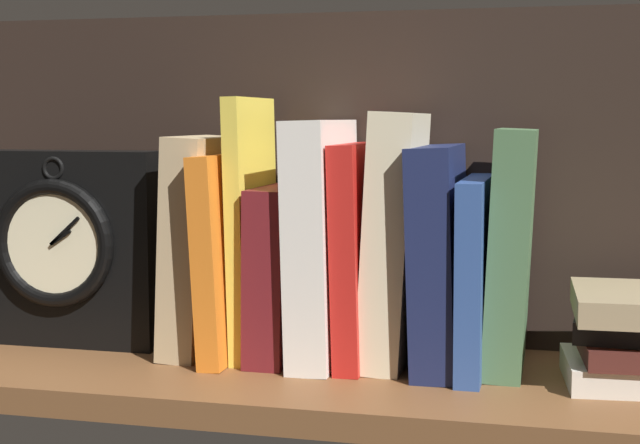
# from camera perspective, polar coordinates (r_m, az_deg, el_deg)

# --- Properties ---
(ground_plane) EXTENTS (0.94, 0.27, 0.03)m
(ground_plane) POSITION_cam_1_polar(r_m,az_deg,el_deg) (0.93, 1.05, -9.47)
(ground_plane) COLOR brown
(back_panel) EXTENTS (0.94, 0.01, 0.35)m
(back_panel) POSITION_cam_1_polar(r_m,az_deg,el_deg) (1.02, 2.66, 2.61)
(back_panel) COLOR black
(back_panel) RESTS_ON ground_plane
(book_tan_shortstories) EXTENTS (0.05, 0.13, 0.22)m
(book_tan_shortstories) POSITION_cam_1_polar(r_m,az_deg,el_deg) (0.98, -7.19, -1.35)
(book_tan_shortstories) COLOR tan
(book_tan_shortstories) RESTS_ON ground_plane
(book_orange_pandolfini) EXTENTS (0.03, 0.17, 0.20)m
(book_orange_pandolfini) POSITION_cam_1_polar(r_m,az_deg,el_deg) (0.97, -5.32, -1.92)
(book_orange_pandolfini) COLOR orange
(book_orange_pandolfini) RESTS_ON ground_plane
(book_yellow_seinlanguage) EXTENTS (0.02, 0.12, 0.26)m
(book_yellow_seinlanguage) POSITION_cam_1_polar(r_m,az_deg,el_deg) (0.96, -4.07, -0.33)
(book_yellow_seinlanguage) COLOR gold
(book_yellow_seinlanguage) RESTS_ON ground_plane
(book_maroon_dawkins) EXTENTS (0.04, 0.14, 0.17)m
(book_maroon_dawkins) POSITION_cam_1_polar(r_m,az_deg,el_deg) (0.96, -2.33, -2.97)
(book_maroon_dawkins) COLOR maroon
(book_maroon_dawkins) RESTS_ON ground_plane
(book_white_catcher) EXTENTS (0.05, 0.16, 0.24)m
(book_white_catcher) POSITION_cam_1_polar(r_m,az_deg,el_deg) (0.94, 0.14, -1.12)
(book_white_catcher) COLOR silver
(book_white_catcher) RESTS_ON ground_plane
(book_red_requiem) EXTENTS (0.03, 0.14, 0.21)m
(book_red_requiem) POSITION_cam_1_polar(r_m,az_deg,el_deg) (0.93, 2.26, -1.86)
(book_red_requiem) COLOR red
(book_red_requiem) RESTS_ON ground_plane
(book_cream_twain) EXTENTS (0.05, 0.13, 0.24)m
(book_cream_twain) POSITION_cam_1_polar(r_m,az_deg,el_deg) (0.92, 4.43, -1.01)
(book_cream_twain) COLOR beige
(book_cream_twain) RESTS_ON ground_plane
(book_navy_bierce) EXTENTS (0.05, 0.16, 0.21)m
(book_navy_bierce) POSITION_cam_1_polar(r_m,az_deg,el_deg) (0.92, 7.10, -2.07)
(book_navy_bierce) COLOR #192147
(book_navy_bierce) RESTS_ON ground_plane
(book_blue_modern) EXTENTS (0.02, 0.17, 0.18)m
(book_blue_modern) POSITION_cam_1_polar(r_m,az_deg,el_deg) (0.92, 9.24, -3.05)
(book_blue_modern) COLOR #2D4C8E
(book_blue_modern) RESTS_ON ground_plane
(book_green_romantic) EXTENTS (0.04, 0.12, 0.23)m
(book_green_romantic) POSITION_cam_1_polar(r_m,az_deg,el_deg) (0.91, 11.29, -1.69)
(book_green_romantic) COLOR #476B44
(book_green_romantic) RESTS_ON ground_plane
(framed_clock) EXTENTS (0.20, 0.06, 0.20)m
(framed_clock) POSITION_cam_1_polar(r_m,az_deg,el_deg) (1.03, -14.94, -1.46)
(framed_clock) COLOR black
(framed_clock) RESTS_ON ground_plane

